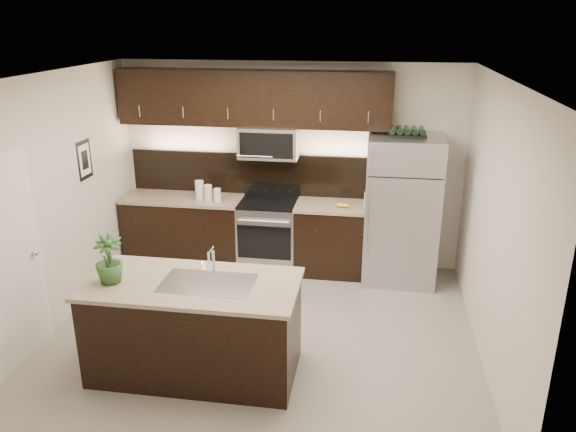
{
  "coord_description": "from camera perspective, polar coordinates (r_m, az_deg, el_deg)",
  "views": [
    {
      "loc": [
        1.08,
        -5.17,
        3.23
      ],
      "look_at": [
        0.19,
        0.55,
        1.16
      ],
      "focal_mm": 35.0,
      "sensor_mm": 36.0,
      "label": 1
    }
  ],
  "objects": [
    {
      "name": "ground",
      "position": [
        6.19,
        -2.58,
        -11.79
      ],
      "size": [
        4.5,
        4.5,
        0.0
      ],
      "primitive_type": "plane",
      "color": "gray",
      "rests_on": "ground"
    },
    {
      "name": "room_walls",
      "position": [
        5.49,
        -4.07,
        3.39
      ],
      "size": [
        4.52,
        4.02,
        2.71
      ],
      "color": "beige",
      "rests_on": "ground"
    },
    {
      "name": "counter_run",
      "position": [
        7.55,
        -3.51,
        -1.8
      ],
      "size": [
        3.51,
        0.65,
        0.94
      ],
      "color": "black",
      "rests_on": "ground"
    },
    {
      "name": "upper_fixtures",
      "position": [
        7.25,
        -3.33,
        10.99
      ],
      "size": [
        3.49,
        0.4,
        1.66
      ],
      "color": "black",
      "rests_on": "counter_run"
    },
    {
      "name": "island",
      "position": [
        5.44,
        -9.46,
        -11.06
      ],
      "size": [
        1.96,
        0.96,
        0.94
      ],
      "color": "black",
      "rests_on": "ground"
    },
    {
      "name": "sink_faucet",
      "position": [
        5.18,
        -8.13,
        -6.58
      ],
      "size": [
        0.84,
        0.5,
        0.28
      ],
      "color": "silver",
      "rests_on": "island"
    },
    {
      "name": "refrigerator",
      "position": [
        7.19,
        11.44,
        0.65
      ],
      "size": [
        0.9,
        0.81,
        1.87
      ],
      "primitive_type": "cube",
      "color": "#B2B2B7",
      "rests_on": "ground"
    },
    {
      "name": "wine_rack",
      "position": [
        6.94,
        11.98,
        8.37
      ],
      "size": [
        0.46,
        0.29,
        0.11
      ],
      "color": "black",
      "rests_on": "refrigerator"
    },
    {
      "name": "plant",
      "position": [
        5.31,
        -17.75,
        -4.21
      ],
      "size": [
        0.29,
        0.29,
        0.45
      ],
      "primitive_type": "imported",
      "rotation": [
        0.0,
        0.0,
        0.17
      ],
      "color": "#2A4E1F",
      "rests_on": "island"
    },
    {
      "name": "canisters",
      "position": [
        7.44,
        -8.31,
        2.43
      ],
      "size": [
        0.36,
        0.18,
        0.25
      ],
      "rotation": [
        0.0,
        0.0,
        -0.28
      ],
      "color": "silver",
      "rests_on": "counter_run"
    },
    {
      "name": "french_press",
      "position": [
        7.15,
        8.13,
        1.72
      ],
      "size": [
        0.1,
        0.1,
        0.3
      ],
      "rotation": [
        0.0,
        0.0,
        -0.15
      ],
      "color": "silver",
      "rests_on": "counter_run"
    },
    {
      "name": "bananas",
      "position": [
        7.16,
        5.25,
        1.16
      ],
      "size": [
        0.19,
        0.16,
        0.05
      ],
      "primitive_type": "ellipsoid",
      "rotation": [
        0.0,
        0.0,
        -0.15
      ],
      "color": "gold",
      "rests_on": "counter_run"
    }
  ]
}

